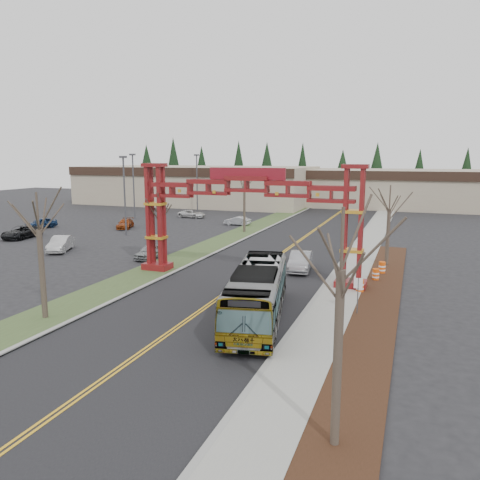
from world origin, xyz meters
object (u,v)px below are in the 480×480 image
at_px(retail_building_east, 404,188).
at_px(light_pole_mid, 133,182).
at_px(silver_sedan, 300,261).
at_px(parked_car_far_a, 237,221).
at_px(transit_bus, 257,293).
at_px(parked_car_mid_a, 125,224).
at_px(parked_car_near_b, 61,244).
at_px(light_pole_far, 197,178).
at_px(bare_tree_median_mid, 159,214).
at_px(parked_car_mid_b, 41,223).
at_px(retail_building_west, 198,185).
at_px(barrel_north, 382,268).
at_px(barrel_mid, 376,275).
at_px(bare_tree_right_near, 341,272).
at_px(bare_tree_right_far, 389,209).
at_px(gateway_arch, 247,202).
at_px(light_pole_near, 124,190).
at_px(parked_car_far_b, 192,214).
at_px(bare_tree_median_near, 39,230).
at_px(parked_car_near_a, 150,252).
at_px(barrel_south, 360,286).
at_px(bare_tree_median_far, 244,186).
at_px(parked_car_near_c, 22,232).
at_px(street_sign, 358,289).

distance_m(retail_building_east, light_pole_mid, 51.37).
distance_m(silver_sedan, parked_car_far_a, 27.02).
relative_size(transit_bus, parked_car_mid_a, 2.75).
xyz_separation_m(parked_car_near_b, light_pole_far, (-2.76, 37.46, 4.95)).
bearing_deg(bare_tree_median_mid, parked_car_mid_b, 151.27).
distance_m(retail_building_west, barrel_north, 63.14).
height_order(silver_sedan, barrel_north, silver_sedan).
distance_m(barrel_mid, barrel_north, 2.39).
height_order(parked_car_near_b, bare_tree_right_near, bare_tree_right_near).
distance_m(bare_tree_right_far, light_pole_mid, 42.83).
xyz_separation_m(gateway_arch, retail_building_west, (-30.00, 53.96, -2.22)).
bearing_deg(light_pole_near, barrel_mid, -20.87).
distance_m(parked_car_far_a, bare_tree_right_far, 28.32).
bearing_deg(parked_car_far_b, parked_car_far_a, -111.48).
height_order(retail_building_west, bare_tree_median_near, retail_building_west).
bearing_deg(parked_car_mid_a, retail_building_west, 78.17).
bearing_deg(barrel_mid, light_pole_mid, 146.50).
bearing_deg(parked_car_near_a, bare_tree_median_near, -81.74).
bearing_deg(barrel_north, retail_building_west, 129.19).
bearing_deg(light_pole_near, bare_tree_median_mid, -47.37).
bearing_deg(light_pole_far, parked_car_mid_a, -90.27).
bearing_deg(parked_car_far_a, bare_tree_median_mid, 10.69).
height_order(parked_car_far_a, barrel_mid, parked_car_far_a).
bearing_deg(barrel_south, parked_car_mid_a, 148.61).
height_order(parked_car_near_b, light_pole_mid, light_pole_mid).
relative_size(bare_tree_median_far, light_pole_near, 0.83).
bearing_deg(retail_building_west, parked_car_far_b, -66.87).
height_order(transit_bus, parked_car_mid_a, transit_bus).
xyz_separation_m(parked_car_mid_b, light_pole_mid, (6.35, 12.69, 5.02)).
distance_m(parked_car_near_c, parked_car_far_a, 27.38).
bearing_deg(bare_tree_median_mid, street_sign, -20.08).
bearing_deg(parked_car_mid_b, retail_building_east, 64.26).
height_order(bare_tree_median_far, barrel_north, bare_tree_median_far).
height_order(silver_sedan, parked_car_near_a, silver_sedan).
distance_m(gateway_arch, parked_car_near_a, 12.78).
bearing_deg(gateway_arch, parked_car_far_b, 122.76).
distance_m(parked_car_near_c, light_pole_mid, 20.40).
distance_m(retail_building_east, silver_sedan, 58.40).
height_order(transit_bus, light_pole_near, light_pole_near).
bearing_deg(bare_tree_median_far, barrel_mid, -46.89).
bearing_deg(parked_car_mid_b, parked_car_far_b, 68.73).
distance_m(bare_tree_median_mid, barrel_mid, 18.17).
bearing_deg(bare_tree_right_near, barrel_south, 93.80).
xyz_separation_m(light_pole_far, street_sign, (33.09, -46.80, -4.07)).
bearing_deg(barrel_north, barrel_south, -99.90).
bearing_deg(street_sign, barrel_north, 86.32).
bearing_deg(barrel_mid, bare_tree_right_near, -88.81).
distance_m(parked_car_near_b, bare_tree_right_far, 31.85).
relative_size(silver_sedan, barrel_south, 4.97).
bearing_deg(parked_car_mid_b, retail_building_west, 101.08).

